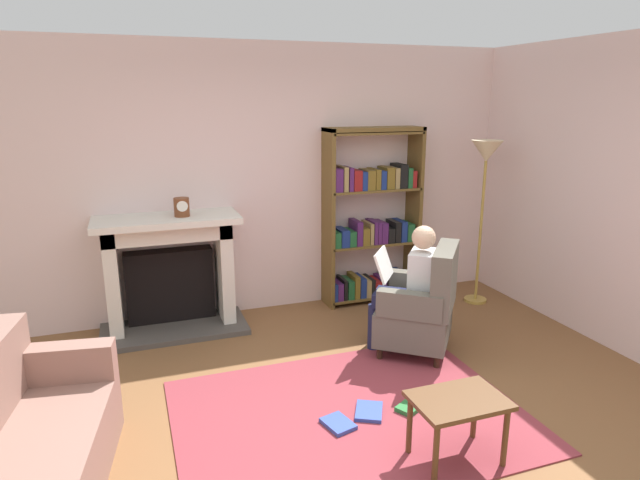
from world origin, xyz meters
The scene contains 13 objects.
ground centered at (0.00, 0.00, 0.00)m, with size 14.00×14.00×0.00m, color brown.
back_wall centered at (0.00, 2.55, 1.35)m, with size 5.60×0.10×2.70m, color beige.
side_wall_right centered at (2.65, 1.25, 1.35)m, with size 0.10×5.20×2.70m, color beige.
area_rug centered at (0.00, 0.30, 0.01)m, with size 2.40×1.80×0.01m, color #8D343D.
fireplace centered at (-1.03, 2.30, 0.59)m, with size 1.35×0.64×1.11m.
mantel_clock centered at (-0.89, 2.20, 1.20)m, with size 0.14×0.14×0.17m.
bookshelf centered at (1.09, 2.33, 0.90)m, with size 1.04×0.32×1.88m.
armchair_reading centered at (0.97, 1.01, 0.42)m, with size 0.88×0.89×0.97m.
seated_reader centered at (0.88, 1.08, 0.62)m, with size 0.59×0.57×1.14m.
sofa_floral centered at (-2.04, -0.02, 0.32)m, with size 0.98×1.79×0.85m.
side_table centered at (0.43, -0.36, 0.36)m, with size 0.56×0.39×0.43m.
scattered_books centered at (0.12, 0.23, 0.03)m, with size 0.77×0.35×0.03m.
floor_lamp centered at (2.16, 1.90, 1.48)m, with size 0.32×0.32×1.75m.
Camera 1 is at (-1.33, -2.82, 2.17)m, focal length 30.57 mm.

